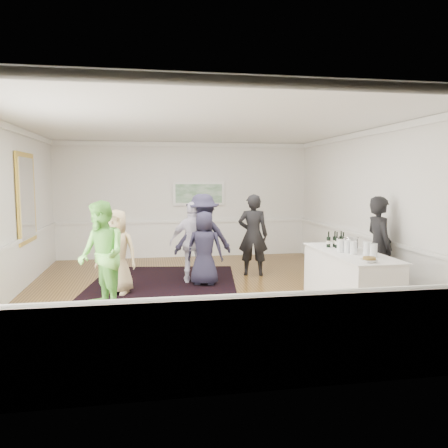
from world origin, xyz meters
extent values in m
plane|color=brown|center=(0.00, 0.00, 0.00)|extent=(8.00, 8.00, 0.00)
cube|color=white|center=(0.00, 0.00, 3.20)|extent=(7.00, 8.00, 0.02)
cube|color=white|center=(-3.50, 0.00, 1.60)|extent=(0.02, 8.00, 3.20)
cube|color=white|center=(3.50, 0.00, 1.60)|extent=(0.02, 8.00, 3.20)
cube|color=white|center=(0.00, 4.00, 1.60)|extent=(7.00, 0.02, 3.20)
cube|color=white|center=(0.00, -4.00, 1.60)|extent=(7.00, 0.02, 3.20)
cube|color=yellow|center=(-3.46, 1.30, 1.80)|extent=(0.04, 1.25, 1.85)
cube|color=white|center=(-3.43, 1.30, 1.80)|extent=(0.01, 1.05, 1.65)
cube|color=white|center=(0.40, 3.95, 1.78)|extent=(1.44, 0.05, 0.66)
cube|color=#286C33|center=(0.40, 3.92, 1.78)|extent=(1.30, 0.01, 0.52)
cube|color=black|center=(-0.75, 0.61, 0.01)|extent=(3.51, 4.30, 0.02)
cube|color=white|center=(2.44, -1.21, 0.46)|extent=(0.82, 2.25, 0.92)
cube|color=white|center=(2.44, -1.21, 0.92)|extent=(0.88, 2.31, 0.02)
imported|color=black|center=(3.20, -0.82, 0.94)|extent=(0.46, 0.69, 1.88)
imported|color=tan|center=(-1.61, 0.22, 0.81)|extent=(0.90, 0.72, 1.62)
imported|color=#74D455|center=(-1.78, -0.76, 0.92)|extent=(1.04, 1.12, 1.84)
imported|color=white|center=(-0.07, 0.88, 0.86)|extent=(1.03, 0.47, 1.72)
imported|color=#242239|center=(0.14, 0.95, 0.94)|extent=(1.23, 0.72, 1.88)
imported|color=black|center=(1.33, 1.36, 0.93)|extent=(0.77, 0.60, 1.85)
imported|color=#242239|center=(0.13, 0.63, 0.77)|extent=(0.87, 0.69, 1.54)
cylinder|color=#8AC245|center=(2.39, -1.44, 1.05)|extent=(0.12, 0.12, 0.24)
cylinder|color=#CA3B50|center=(2.56, -1.56, 1.05)|extent=(0.12, 0.12, 0.24)
cylinder|color=#62A73B|center=(2.25, -1.22, 1.05)|extent=(0.12, 0.12, 0.24)
cylinder|color=beige|center=(2.58, -1.75, 1.05)|extent=(0.12, 0.12, 0.24)
cylinder|color=#DD4142|center=(2.35, -1.29, 1.05)|extent=(0.12, 0.12, 0.24)
cylinder|color=silver|center=(2.52, -1.07, 1.05)|extent=(0.26, 0.26, 0.25)
imported|color=white|center=(2.31, -2.13, 0.96)|extent=(0.24, 0.24, 0.06)
cylinder|color=olive|center=(2.31, -2.13, 0.99)|extent=(0.19, 0.19, 0.04)
camera|label=1|loc=(-0.99, -8.19, 2.21)|focal=35.00mm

